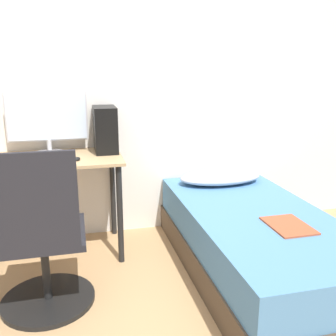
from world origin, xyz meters
name	(u,v)px	position (x,y,z in m)	size (l,w,h in m)	color
ground_plane	(129,327)	(0.00, 0.00, 0.00)	(14.00, 14.00, 0.00)	tan
wall_back	(102,90)	(0.00, 1.35, 1.25)	(8.00, 0.05, 2.50)	silver
desk	(49,174)	(-0.44, 1.02, 0.66)	(1.09, 0.62, 0.78)	tan
office_chair	(43,251)	(-0.46, 0.29, 0.38)	(0.57, 0.57, 1.02)	black
bed	(255,243)	(0.96, 0.38, 0.23)	(0.94, 1.89, 0.46)	#4C3D2D
pillow	(220,177)	(0.96, 1.07, 0.52)	(0.71, 0.36, 0.11)	#B2B7C6
magazine	(288,226)	(1.03, 0.10, 0.47)	(0.24, 0.32, 0.01)	#B24C2D
monitor	(47,120)	(-0.44, 1.21, 1.04)	(0.61, 0.21, 0.47)	#B7B7BC
keyboard	(42,161)	(-0.47, 0.90, 0.79)	(0.37, 0.14, 0.02)	#33477A
pc_tower	(105,129)	(0.00, 1.14, 0.96)	(0.17, 0.33, 0.36)	black
mouse	(76,159)	(-0.23, 0.90, 0.79)	(0.06, 0.09, 0.02)	black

